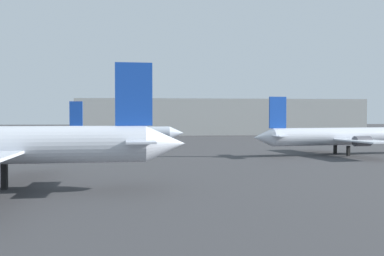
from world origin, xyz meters
name	(u,v)px	position (x,y,z in m)	size (l,w,h in m)	color
airplane_on_taxiway	(347,136)	(26.99, 55.80, 3.02)	(33.50, 21.63, 9.31)	silver
airplane_distant	(120,133)	(-10.99, 75.55, 2.86)	(25.14, 21.46, 9.22)	#B2BCCC
terminal_building	(220,117)	(18.96, 135.12, 5.93)	(95.32, 20.61, 11.86)	#B7B7B2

